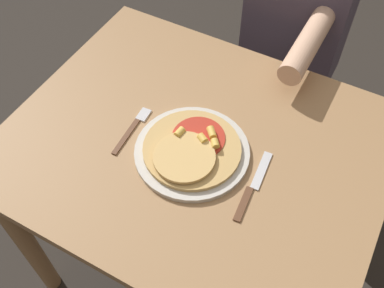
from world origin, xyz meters
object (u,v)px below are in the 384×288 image
(dining_table, at_px, (195,170))
(fork, at_px, (133,127))
(knife, at_px, (253,186))
(pizza, at_px, (191,149))
(person_diner, at_px, (295,33))
(plate, at_px, (192,152))

(dining_table, xyz_separation_m, fork, (-0.17, -0.04, 0.14))
(knife, bearing_deg, pizza, 175.81)
(dining_table, height_order, person_diner, person_diner)
(dining_table, bearing_deg, knife, -15.91)
(pizza, relative_size, knife, 1.15)
(plate, distance_m, person_diner, 0.72)
(plate, xyz_separation_m, person_diner, (0.04, 0.71, -0.10))
(pizza, height_order, fork, pizza)
(dining_table, relative_size, plate, 3.32)
(dining_table, distance_m, pizza, 0.16)
(plate, height_order, person_diner, person_diner)
(dining_table, distance_m, plate, 0.14)
(knife, height_order, person_diner, person_diner)
(fork, bearing_deg, knife, -2.78)
(pizza, distance_m, knife, 0.18)
(dining_table, height_order, knife, knife)
(plate, relative_size, knife, 1.35)
(knife, xyz_separation_m, person_diner, (-0.14, 0.73, -0.10))
(plate, bearing_deg, pizza, -86.04)
(pizza, bearing_deg, dining_table, 103.43)
(pizza, bearing_deg, plate, 93.96)
(plate, bearing_deg, fork, -179.58)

